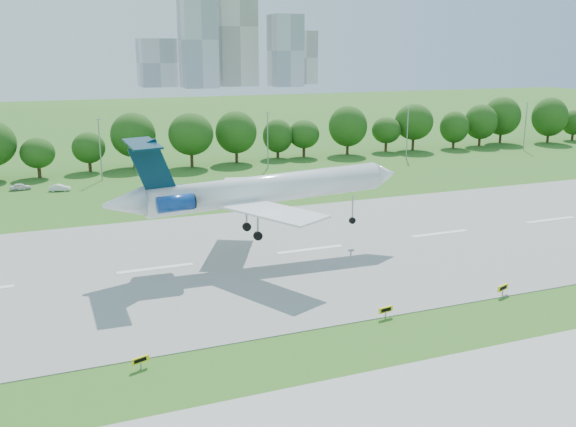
% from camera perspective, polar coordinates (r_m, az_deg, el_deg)
% --- Properties ---
extents(ground, '(600.00, 600.00, 0.00)m').
position_cam_1_polar(ground, '(62.74, 11.33, -9.65)').
color(ground, '#265D18').
rests_on(ground, ground).
extents(runway, '(400.00, 45.00, 0.08)m').
position_cam_1_polar(runway, '(83.30, 1.97, -3.23)').
color(runway, gray).
rests_on(runway, ground).
extents(taxiway, '(400.00, 23.00, 0.08)m').
position_cam_1_polar(taxiway, '(50.45, 22.96, -16.88)').
color(taxiway, '#ADADA8').
rests_on(taxiway, ground).
extents(tree_line, '(288.40, 8.40, 10.40)m').
position_cam_1_polar(tree_line, '(144.50, -8.83, 6.66)').
color(tree_line, '#382314').
rests_on(tree_line, ground).
extents(light_poles, '(175.90, 0.25, 12.19)m').
position_cam_1_polar(light_poles, '(134.27, -8.89, 6.14)').
color(light_poles, gray).
rests_on(light_poles, ground).
extents(skyline, '(127.00, 52.00, 80.00)m').
position_cam_1_polar(skyline, '(457.75, -5.19, 15.02)').
color(skyline, '#B2B2B7').
rests_on(skyline, ground).
extents(airliner, '(37.88, 27.70, 12.69)m').
position_cam_1_polar(airliner, '(78.36, -3.18, 2.14)').
color(airliner, white).
rests_on(airliner, ground).
extents(taxi_sign_left, '(1.46, 0.63, 1.04)m').
position_cam_1_polar(taxi_sign_left, '(54.79, -12.98, -12.57)').
color(taxi_sign_left, gray).
rests_on(taxi_sign_left, ground).
extents(taxi_sign_centre, '(1.61, 0.44, 1.13)m').
position_cam_1_polar(taxi_sign_centre, '(63.39, 8.69, -8.45)').
color(taxi_sign_centre, gray).
rests_on(taxi_sign_centre, ground).
extents(taxi_sign_right, '(1.71, 0.75, 1.22)m').
position_cam_1_polar(taxi_sign_right, '(71.61, 18.56, -6.28)').
color(taxi_sign_right, gray).
rests_on(taxi_sign_right, ground).
extents(service_vehicle_a, '(3.88, 2.14, 1.21)m').
position_cam_1_polar(service_vehicle_a, '(124.79, -19.63, 2.17)').
color(service_vehicle_a, white).
rests_on(service_vehicle_a, ground).
extents(service_vehicle_b, '(3.81, 1.85, 1.25)m').
position_cam_1_polar(service_vehicle_b, '(128.29, -22.67, 2.22)').
color(service_vehicle_b, silver).
rests_on(service_vehicle_b, ground).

